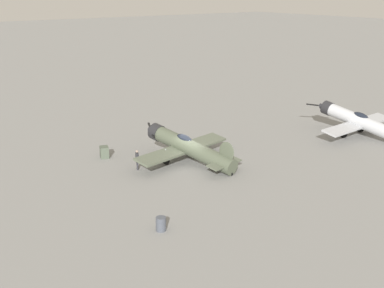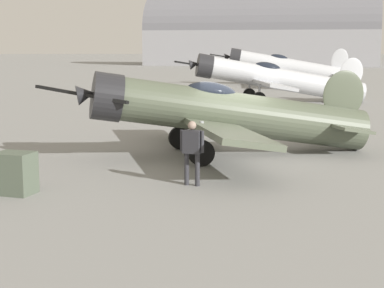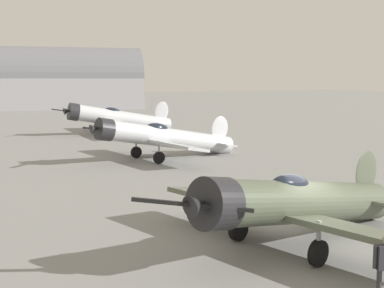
{
  "view_description": "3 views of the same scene",
  "coord_description": "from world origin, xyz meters",
  "px_view_note": "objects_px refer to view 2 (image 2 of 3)",
  "views": [
    {
      "loc": [
        -32.7,
        24.38,
        14.66
      ],
      "look_at": [
        0.0,
        -0.0,
        1.8
      ],
      "focal_mm": 46.67,
      "sensor_mm": 36.0,
      "label": 1
    },
    {
      "loc": [
        2.02,
        20.69,
        3.69
      ],
      "look_at": [
        1.62,
        4.52,
        1.1
      ],
      "focal_mm": 59.13,
      "sensor_mm": 36.0,
      "label": 2
    },
    {
      "loc": [
        11.65,
        12.4,
        5.41
      ],
      "look_at": [
        -3.64,
        -13.9,
        1.6
      ],
      "focal_mm": 47.48,
      "sensor_mm": 36.0,
      "label": 3
    }
  ],
  "objects_px": {
    "airplane_mid_apron": "(276,79)",
    "equipment_crate": "(15,173)",
    "airplane_foreground": "(223,113)",
    "airplane_far_line": "(284,67)",
    "ground_crew_mechanic": "(192,147)"
  },
  "relations": [
    {
      "from": "ground_crew_mechanic",
      "to": "equipment_crate",
      "type": "distance_m",
      "value": 4.49
    },
    {
      "from": "airplane_mid_apron",
      "to": "airplane_foreground",
      "type": "bearing_deg",
      "value": 71.68
    },
    {
      "from": "airplane_foreground",
      "to": "equipment_crate",
      "type": "distance_m",
      "value": 7.67
    },
    {
      "from": "airplane_mid_apron",
      "to": "ground_crew_mechanic",
      "type": "bearing_deg",
      "value": 71.6
    },
    {
      "from": "airplane_far_line",
      "to": "ground_crew_mechanic",
      "type": "bearing_deg",
      "value": 81.82
    },
    {
      "from": "airplane_foreground",
      "to": "airplane_mid_apron",
      "type": "bearing_deg",
      "value": -115.32
    },
    {
      "from": "airplane_mid_apron",
      "to": "equipment_crate",
      "type": "xyz_separation_m",
      "value": [
        10.19,
        24.01,
        -0.98
      ]
    },
    {
      "from": "airplane_mid_apron",
      "to": "ground_crew_mechanic",
      "type": "height_order",
      "value": "airplane_mid_apron"
    },
    {
      "from": "equipment_crate",
      "to": "airplane_foreground",
      "type": "bearing_deg",
      "value": -136.51
    },
    {
      "from": "airplane_mid_apron",
      "to": "airplane_far_line",
      "type": "xyz_separation_m",
      "value": [
        -3.49,
        -17.33,
        0.07
      ]
    },
    {
      "from": "ground_crew_mechanic",
      "to": "airplane_foreground",
      "type": "bearing_deg",
      "value": -171.25
    },
    {
      "from": "ground_crew_mechanic",
      "to": "equipment_crate",
      "type": "relative_size",
      "value": 1.54
    },
    {
      "from": "airplane_foreground",
      "to": "airplane_far_line",
      "type": "height_order",
      "value": "airplane_far_line"
    },
    {
      "from": "airplane_mid_apron",
      "to": "ground_crew_mechanic",
      "type": "relative_size",
      "value": 7.1
    },
    {
      "from": "airplane_far_line",
      "to": "equipment_crate",
      "type": "relative_size",
      "value": 12.27
    }
  ]
}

